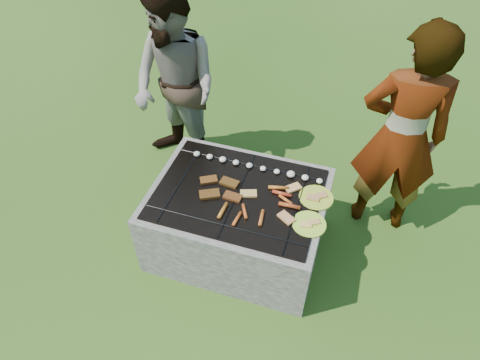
# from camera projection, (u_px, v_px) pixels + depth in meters

# --- Properties ---
(lawn) EXTENTS (60.00, 60.00, 0.00)m
(lawn) POSITION_uv_depth(u_px,v_px,m) (238.00, 243.00, 3.60)
(lawn) COLOR #254411
(lawn) RESTS_ON ground
(fire_pit) EXTENTS (1.30, 1.00, 0.62)m
(fire_pit) POSITION_uv_depth(u_px,v_px,m) (238.00, 221.00, 3.40)
(fire_pit) COLOR #A39A91
(fire_pit) RESTS_ON ground
(mushrooms) EXTENTS (1.05, 0.06, 0.04)m
(mushrooms) POSITION_uv_depth(u_px,v_px,m) (257.00, 167.00, 3.34)
(mushrooms) COLOR beige
(mushrooms) RESTS_ON fire_pit
(pork_slabs) EXTENTS (0.37, 0.28, 0.02)m
(pork_slabs) POSITION_uv_depth(u_px,v_px,m) (220.00, 189.00, 3.18)
(pork_slabs) COLOR #97571B
(pork_slabs) RESTS_ON fire_pit
(sausages) EXTENTS (0.54, 0.48, 0.03)m
(sausages) POSITION_uv_depth(u_px,v_px,m) (264.00, 205.00, 3.07)
(sausages) COLOR #BC5B1F
(sausages) RESTS_ON fire_pit
(bread_on_grate) EXTENTS (0.46, 0.43, 0.02)m
(bread_on_grate) POSITION_uv_depth(u_px,v_px,m) (275.00, 199.00, 3.11)
(bread_on_grate) COLOR tan
(bread_on_grate) RESTS_ON fire_pit
(plate_far) EXTENTS (0.29, 0.29, 0.03)m
(plate_far) POSITION_uv_depth(u_px,v_px,m) (316.00, 198.00, 3.14)
(plate_far) COLOR #F7F33B
(plate_far) RESTS_ON fire_pit
(plate_near) EXTENTS (0.26, 0.26, 0.03)m
(plate_near) POSITION_uv_depth(u_px,v_px,m) (309.00, 224.00, 2.96)
(plate_near) COLOR #FBFF3C
(plate_near) RESTS_ON fire_pit
(cook) EXTENTS (0.70, 0.50, 1.81)m
(cook) POSITION_uv_depth(u_px,v_px,m) (401.00, 137.00, 3.17)
(cook) COLOR gray
(cook) RESTS_ON ground
(bystander) EXTENTS (1.05, 0.96, 1.75)m
(bystander) POSITION_uv_depth(u_px,v_px,m) (176.00, 88.00, 3.70)
(bystander) COLOR gray
(bystander) RESTS_ON ground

